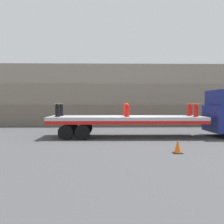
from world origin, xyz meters
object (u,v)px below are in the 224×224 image
flatbed_trailer (119,120)px  fire_hydrant_black_far_0 (61,110)px  fire_hydrant_red_near_1 (127,110)px  fire_hydrant_black_near_0 (58,110)px  fire_hydrant_red_near_2 (196,110)px  fire_hydrant_red_far_1 (126,110)px  fire_hydrant_red_far_2 (190,110)px  traffic_cone (178,146)px

flatbed_trailer → fire_hydrant_black_far_0: fire_hydrant_black_far_0 is taller
fire_hydrant_red_near_1 → fire_hydrant_black_near_0: bearing=180.0°
fire_hydrant_red_near_2 → fire_hydrant_red_near_1: bearing=180.0°
fire_hydrant_black_far_0 → fire_hydrant_red_far_1: bearing=0.0°
fire_hydrant_red_near_1 → fire_hydrant_red_far_2: 4.24m
fire_hydrant_red_far_1 → fire_hydrant_black_near_0: bearing=-164.4°
traffic_cone → fire_hydrant_red_near_2: bearing=62.3°
flatbed_trailer → fire_hydrant_red_far_1: size_ratio=12.02×
fire_hydrant_black_near_0 → fire_hydrant_red_far_2: 8.25m
fire_hydrant_red_far_2 → fire_hydrant_red_far_1: bearing=180.0°
fire_hydrant_black_near_0 → fire_hydrant_red_near_1: bearing=0.0°
fire_hydrant_red_far_2 → traffic_cone: (-2.34, -5.60, -1.36)m
fire_hydrant_black_near_0 → traffic_cone: bearing=-37.4°
fire_hydrant_red_near_2 → flatbed_trailer: bearing=172.8°
fire_hydrant_red_near_2 → traffic_cone: size_ratio=1.34×
fire_hydrant_black_near_0 → fire_hydrant_black_far_0: 1.14m
fire_hydrant_red_near_1 → fire_hydrant_red_far_2: size_ratio=1.00×
flatbed_trailer → fire_hydrant_black_near_0: fire_hydrant_black_near_0 is taller
fire_hydrant_black_near_0 → fire_hydrant_red_far_1: (4.08, 1.14, 0.00)m
fire_hydrant_black_near_0 → fire_hydrant_red_near_2: size_ratio=1.00×
fire_hydrant_black_far_0 → fire_hydrant_black_near_0: bearing=-90.0°
fire_hydrant_black_near_0 → fire_hydrant_red_near_1: (4.08, 0.00, 0.00)m
fire_hydrant_black_far_0 → traffic_cone: size_ratio=1.34×
fire_hydrant_red_far_1 → fire_hydrant_black_far_0: bearing=180.0°
fire_hydrant_black_far_0 → traffic_cone: 8.20m
fire_hydrant_red_far_1 → fire_hydrant_red_near_2: size_ratio=1.00×
fire_hydrant_black_near_0 → fire_hydrant_black_far_0: size_ratio=1.00×
fire_hydrant_red_near_1 → fire_hydrant_red_near_2: size_ratio=1.00×
flatbed_trailer → fire_hydrant_black_far_0: 3.73m
traffic_cone → fire_hydrant_black_near_0: bearing=142.6°
fire_hydrant_black_far_0 → fire_hydrant_red_near_2: (8.17, -1.14, 0.00)m
flatbed_trailer → traffic_cone: (2.19, -5.03, -0.77)m
flatbed_trailer → traffic_cone: 5.54m
fire_hydrant_black_near_0 → fire_hydrant_red_far_2: same height
fire_hydrant_red_far_2 → fire_hydrant_black_far_0: bearing=180.0°
fire_hydrant_black_far_0 → fire_hydrant_red_far_2: same height
fire_hydrant_black_near_0 → fire_hydrant_red_near_2: (8.17, 0.00, 0.00)m
fire_hydrant_black_near_0 → fire_hydrant_red_near_1: size_ratio=1.00×
flatbed_trailer → fire_hydrant_red_near_2: bearing=-7.2°
fire_hydrant_red_near_1 → fire_hydrant_red_far_2: bearing=15.6°
flatbed_trailer → fire_hydrant_black_near_0: (-3.64, -0.57, 0.59)m
fire_hydrant_black_far_0 → traffic_cone: fire_hydrant_black_far_0 is taller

